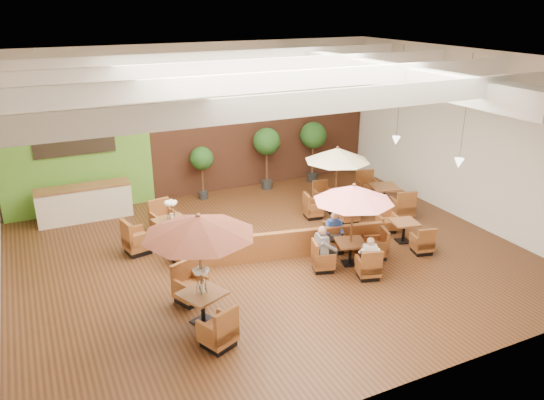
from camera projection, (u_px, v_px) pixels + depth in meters
room at (260, 122)px, 15.05m from camera, size 14.04×14.00×5.52m
service_counter at (84, 203)px, 17.54m from camera, size 3.00×0.75×1.18m
booth_divider at (285, 245)px, 14.96m from camera, size 5.80×1.36×0.82m
table_0 at (199, 241)px, 11.38m from camera, size 2.49×2.82×2.69m
table_1 at (353, 209)px, 14.18m from camera, size 2.44×2.44×2.38m
table_2 at (336, 166)px, 17.58m from camera, size 2.29×2.38×2.39m
table_3 at (163, 233)px, 15.55m from camera, size 2.01×2.92×1.61m
table_4 at (404, 232)px, 16.01m from camera, size 0.90×2.33×0.84m
table_5 at (384, 197)px, 18.58m from camera, size 1.13×2.87×1.02m
topiary_0 at (202, 160)px, 19.07m from camera, size 0.85×0.85×1.96m
topiary_1 at (267, 144)px, 20.00m from camera, size 1.03×1.03×2.39m
topiary_2 at (313, 138)px, 20.81m from camera, size 1.04×1.04×2.42m
diner_0 at (369, 253)px, 13.78m from camera, size 0.40×0.38×0.73m
diner_1 at (334, 228)px, 15.24m from camera, size 0.41×0.38×0.73m
diner_2 at (324, 244)px, 14.14m from camera, size 0.38×0.44×0.85m
diner_3 at (350, 201)px, 17.22m from camera, size 0.41×0.35×0.76m
diner_4 at (350, 202)px, 17.22m from camera, size 0.40×0.34×0.75m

